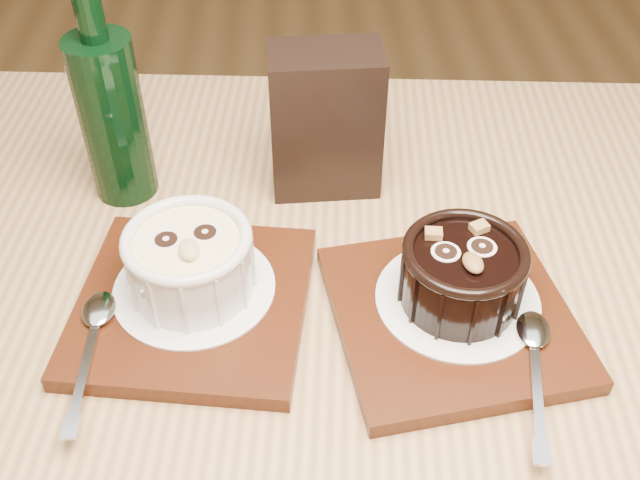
{
  "coord_description": "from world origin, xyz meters",
  "views": [
    {
      "loc": [
        0.06,
        -0.5,
        1.2
      ],
      "look_at": [
        0.07,
        -0.08,
        0.81
      ],
      "focal_mm": 42.0,
      "sensor_mm": 36.0,
      "label": 1
    }
  ],
  "objects_px": {
    "ramekin_white": "(190,259)",
    "condiment_stand": "(325,121)",
    "tray_left": "(193,304)",
    "tray_right": "(452,316)",
    "ramekin_dark": "(462,272)",
    "table": "(331,415)",
    "green_bottle": "(112,113)"
  },
  "relations": [
    {
      "from": "ramekin_white",
      "to": "condiment_stand",
      "type": "xyz_separation_m",
      "value": [
        0.11,
        0.15,
        0.02
      ]
    },
    {
      "from": "table",
      "to": "tray_left",
      "type": "relative_size",
      "value": 7.0
    },
    {
      "from": "tray_left",
      "to": "tray_right",
      "type": "height_order",
      "value": "same"
    },
    {
      "from": "ramekin_white",
      "to": "ramekin_dark",
      "type": "distance_m",
      "value": 0.21
    },
    {
      "from": "tray_left",
      "to": "green_bottle",
      "type": "bearing_deg",
      "value": 115.19
    },
    {
      "from": "tray_right",
      "to": "green_bottle",
      "type": "distance_m",
      "value": 0.34
    },
    {
      "from": "green_bottle",
      "to": "tray_right",
      "type": "bearing_deg",
      "value": -33.1
    },
    {
      "from": "tray_left",
      "to": "green_bottle",
      "type": "relative_size",
      "value": 0.82
    },
    {
      "from": "condiment_stand",
      "to": "green_bottle",
      "type": "bearing_deg",
      "value": -179.63
    },
    {
      "from": "table",
      "to": "ramekin_white",
      "type": "height_order",
      "value": "ramekin_white"
    },
    {
      "from": "tray_right",
      "to": "ramekin_dark",
      "type": "xyz_separation_m",
      "value": [
        0.01,
        0.01,
        0.04
      ]
    },
    {
      "from": "table",
      "to": "green_bottle",
      "type": "bearing_deg",
      "value": 132.29
    },
    {
      "from": "tray_left",
      "to": "ramekin_white",
      "type": "bearing_deg",
      "value": 80.94
    },
    {
      "from": "table",
      "to": "tray_right",
      "type": "bearing_deg",
      "value": 12.29
    },
    {
      "from": "tray_left",
      "to": "tray_right",
      "type": "relative_size",
      "value": 1.0
    },
    {
      "from": "ramekin_white",
      "to": "table",
      "type": "bearing_deg",
      "value": -39.32
    },
    {
      "from": "ramekin_white",
      "to": "condiment_stand",
      "type": "bearing_deg",
      "value": 40.17
    },
    {
      "from": "tray_right",
      "to": "table",
      "type": "bearing_deg",
      "value": -167.71
    },
    {
      "from": "ramekin_white",
      "to": "green_bottle",
      "type": "distance_m",
      "value": 0.17
    },
    {
      "from": "table",
      "to": "green_bottle",
      "type": "xyz_separation_m",
      "value": [
        -0.19,
        0.2,
        0.18
      ]
    },
    {
      "from": "table",
      "to": "ramekin_dark",
      "type": "height_order",
      "value": "ramekin_dark"
    },
    {
      "from": "table",
      "to": "ramekin_dark",
      "type": "distance_m",
      "value": 0.17
    },
    {
      "from": "ramekin_dark",
      "to": "condiment_stand",
      "type": "relative_size",
      "value": 0.69
    },
    {
      "from": "tray_left",
      "to": "ramekin_white",
      "type": "height_order",
      "value": "ramekin_white"
    },
    {
      "from": "tray_left",
      "to": "green_bottle",
      "type": "distance_m",
      "value": 0.19
    },
    {
      "from": "tray_right",
      "to": "green_bottle",
      "type": "relative_size",
      "value": 0.82
    },
    {
      "from": "green_bottle",
      "to": "ramekin_white",
      "type": "bearing_deg",
      "value": -62.93
    },
    {
      "from": "condiment_stand",
      "to": "tray_left",
      "type": "bearing_deg",
      "value": -125.23
    },
    {
      "from": "tray_left",
      "to": "condiment_stand",
      "type": "bearing_deg",
      "value": 54.77
    },
    {
      "from": "tray_right",
      "to": "ramekin_dark",
      "type": "bearing_deg",
      "value": 62.81
    },
    {
      "from": "ramekin_white",
      "to": "condiment_stand",
      "type": "height_order",
      "value": "condiment_stand"
    },
    {
      "from": "ramekin_white",
      "to": "tray_right",
      "type": "relative_size",
      "value": 0.56
    }
  ]
}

